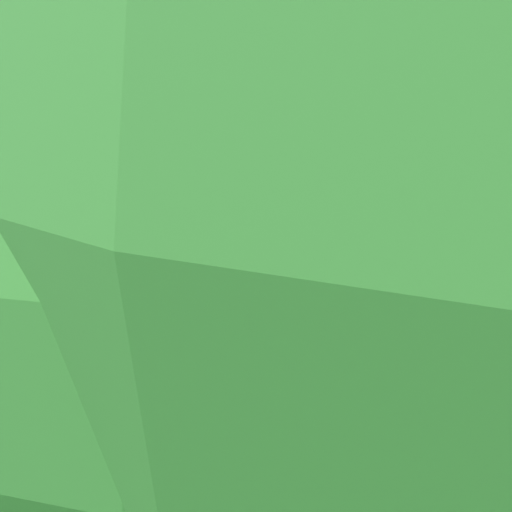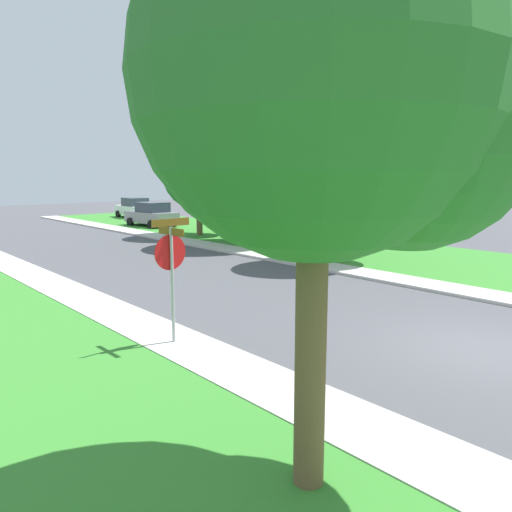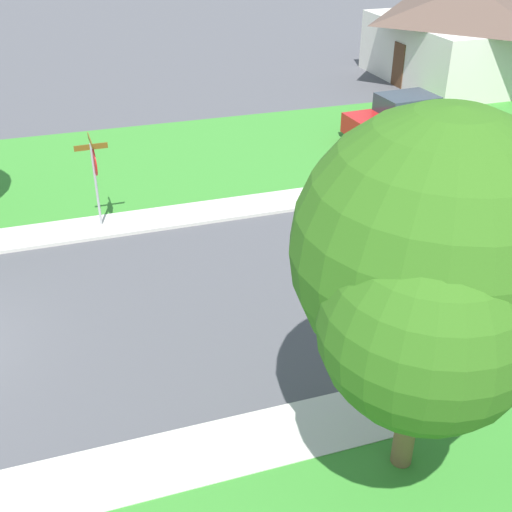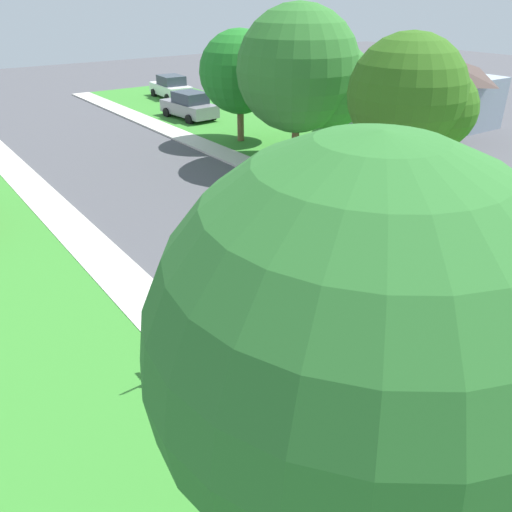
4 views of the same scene
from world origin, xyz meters
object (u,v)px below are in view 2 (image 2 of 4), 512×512
object	(u,v)px
tree_sidewalk_mid	(351,162)
tree_sidewalk_far	(204,176)
car_white_behind_trees	(135,208)
house_right_setback	(351,194)
tree_corner_large	(340,91)
car_grey_near_corner	(152,215)
tree_across_right	(257,165)
stop_sign_far_corner	(171,260)

from	to	relation	value
tree_sidewalk_mid	tree_sidewalk_far	xyz separation A→B (m)	(0.94, 11.59, -0.60)
car_white_behind_trees	tree_sidewalk_far	world-z (taller)	tree_sidewalk_far
car_white_behind_trees	house_right_setback	xyz separation A→B (m)	(7.64, -16.80, 1.50)
tree_sidewalk_far	tree_corner_large	size ratio (longest dim) A/B	0.88
tree_sidewalk_far	car_grey_near_corner	bearing A→B (deg)	87.78
car_grey_near_corner	house_right_setback	world-z (taller)	house_right_setback
tree_sidewalk_far	tree_across_right	distance (m)	4.95
car_grey_near_corner	car_white_behind_trees	size ratio (longest dim) A/B	1.00
car_grey_near_corner	tree_sidewalk_mid	world-z (taller)	tree_sidewalk_mid
tree_sidewalk_far	house_right_setback	world-z (taller)	tree_sidewalk_far
car_white_behind_trees	tree_sidewalk_far	xyz separation A→B (m)	(-2.66, -13.83, 2.70)
tree_sidewalk_mid	tree_across_right	world-z (taller)	tree_across_right
stop_sign_far_corner	car_grey_near_corner	world-z (taller)	stop_sign_far_corner
car_white_behind_trees	tree_across_right	distance (m)	19.24
car_white_behind_trees	tree_corner_large	distance (m)	38.25
stop_sign_far_corner	car_white_behind_trees	bearing A→B (deg)	63.58
car_grey_near_corner	tree_corner_large	size ratio (longest dim) A/B	0.67
car_white_behind_trees	tree_sidewalk_far	size ratio (longest dim) A/B	0.75
tree_sidewalk_far	tree_across_right	size ratio (longest dim) A/B	0.82
tree_sidewalk_far	tree_corner_large	world-z (taller)	tree_corner_large
tree_sidewalk_far	tree_across_right	xyz separation A→B (m)	(-0.10, -4.91, 0.62)
tree_sidewalk_mid	tree_across_right	xyz separation A→B (m)	(0.84, 6.67, 0.02)
tree_sidewalk_far	tree_across_right	world-z (taller)	tree_across_right
house_right_setback	car_grey_near_corner	bearing A→B (deg)	135.92
stop_sign_far_corner	tree_sidewalk_mid	world-z (taller)	tree_sidewalk_mid
tree_sidewalk_mid	tree_corner_large	size ratio (longest dim) A/B	0.96
stop_sign_far_corner	tree_sidewalk_mid	distance (m)	11.78
tree_sidewalk_mid	tree_sidewalk_far	bearing A→B (deg)	85.36
car_grey_near_corner	house_right_setback	distance (m)	14.05
tree_across_right	car_white_behind_trees	bearing A→B (deg)	81.61
stop_sign_far_corner	car_grey_near_corner	bearing A→B (deg)	61.30
car_grey_near_corner	tree_across_right	distance (m)	12.13
car_white_behind_trees	tree_corner_large	bearing A→B (deg)	-114.44
house_right_setback	tree_sidewalk_far	bearing A→B (deg)	163.94
car_grey_near_corner	tree_corner_large	distance (m)	30.86
tree_sidewalk_far	house_right_setback	bearing A→B (deg)	-16.06
tree_across_right	stop_sign_far_corner	bearing A→B (deg)	-138.31
house_right_setback	stop_sign_far_corner	bearing A→B (deg)	-150.73
car_white_behind_trees	tree_across_right	world-z (taller)	tree_across_right
car_white_behind_trees	house_right_setback	distance (m)	18.51
tree_sidewalk_mid	tree_sidewalk_far	distance (m)	11.64
car_grey_near_corner	tree_across_right	size ratio (longest dim) A/B	0.62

